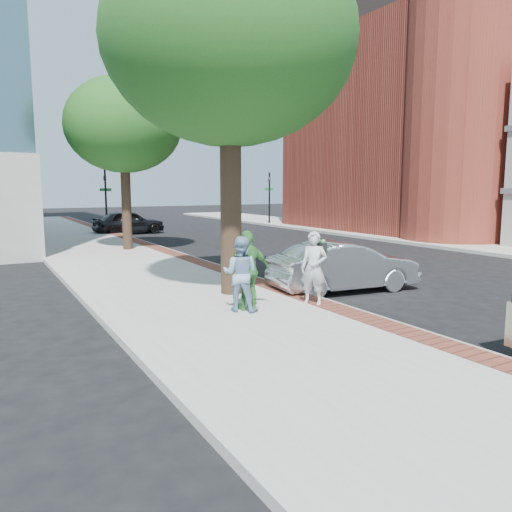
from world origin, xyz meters
TOP-DOWN VIEW (x-y plane):
  - ground at (0.00, 0.00)m, footprint 120.00×120.00m
  - sidewalk at (-1.50, 8.00)m, footprint 5.00×60.00m
  - brick_strip at (0.70, 8.00)m, footprint 0.60×60.00m
  - curb at (1.05, 8.00)m, footprint 0.10×60.00m
  - sidewalk_far at (14.50, 8.00)m, footprint 5.00×60.00m
  - church at (20.98, 13.13)m, footprint 19.00×16.00m
  - signal_near at (0.90, 22.00)m, footprint 0.70×0.15m
  - signal_far at (12.50, 22.00)m, footprint 0.70×0.15m
  - tree_near at (-0.60, 1.90)m, footprint 6.00×6.00m
  - tree_far at (-0.50, 12.00)m, footprint 4.80×4.80m
  - parking_meter at (0.71, -0.03)m, footprint 0.12×0.32m
  - person_gray at (0.49, -0.08)m, footprint 0.69×0.72m
  - person_officer at (-1.24, 0.18)m, footprint 0.99×0.97m
  - person_green at (-1.03, 0.21)m, footprint 1.03×0.47m
  - sedan_silver at (2.46, 1.25)m, footprint 4.19×1.84m
  - bg_car at (1.80, 20.33)m, footprint 4.21×1.92m

SIDE VIEW (x-z plane):
  - ground at x=0.00m, z-range 0.00..0.00m
  - sidewalk at x=-1.50m, z-range 0.00..0.15m
  - curb at x=1.05m, z-range 0.00..0.15m
  - sidewalk_far at x=14.50m, z-range 0.00..0.15m
  - brick_strip at x=0.70m, z-range 0.15..0.16m
  - sedan_silver at x=2.46m, z-range 0.00..1.34m
  - bg_car at x=1.80m, z-range 0.00..1.40m
  - person_officer at x=-1.24m, z-range 0.15..1.76m
  - person_gray at x=0.49m, z-range 0.15..1.81m
  - person_green at x=-1.03m, z-range 0.15..1.87m
  - parking_meter at x=0.71m, z-range 0.47..1.94m
  - signal_near at x=0.90m, z-range 0.35..4.15m
  - signal_far at x=12.50m, z-range 0.35..4.15m
  - tree_far at x=-0.50m, z-range 1.73..8.87m
  - tree_near at x=-0.60m, z-range 1.92..10.43m
  - church at x=20.98m, z-range -2.94..17.46m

